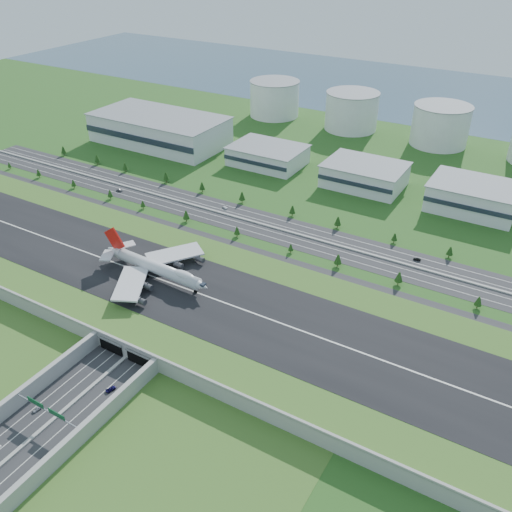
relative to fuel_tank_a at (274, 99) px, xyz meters
The scene contains 20 objects.
ground 332.88m from the fuel_tank_a, 68.84° to the right, with size 1200.00×1200.00×0.00m, color #214917.
airfield_deck 332.76m from the fuel_tank_a, 68.84° to the right, with size 520.00×100.00×9.20m.
underpass_road 426.88m from the fuel_tank_a, 73.66° to the right, with size 38.80×120.40×8.00m.
sign_gantry_near 422.58m from the fuel_tank_a, 73.50° to the right, with size 38.70×0.70×9.80m.
north_expressway 246.84m from the fuel_tank_a, 60.83° to the right, with size 560.00×36.00×0.12m, color #28282B.
tree_row 249.99m from the fuel_tank_a, 58.80° to the right, with size 500.16×48.70×8.42m.
hangar_west 134.72m from the fuel_tank_a, 111.80° to the right, with size 120.00×60.00×25.00m, color silver.
hangar_mid_a 134.54m from the fuel_tank_a, 63.43° to the right, with size 58.00×42.00×15.00m, color silver.
hangar_mid_b 188.43m from the fuel_tank_a, 39.61° to the right, with size 58.00×42.00×17.00m, color silver.
hangar_mid_c 255.13m from the fuel_tank_a, 28.07° to the right, with size 58.00×42.00×19.00m, color silver.
fuel_tank_a is the anchor object (origin of this frame).
fuel_tank_b 85.00m from the fuel_tank_a, ahead, with size 50.00×50.00×35.00m, color silver.
fuel_tank_c 170.00m from the fuel_tank_a, ahead, with size 50.00×50.00×35.00m, color silver.
bay_water 208.82m from the fuel_tank_a, 54.78° to the left, with size 1200.00×260.00×0.06m, color #365268.
boeing_747 323.98m from the fuel_tank_a, 72.54° to the right, with size 72.36×68.30×22.36m.
car_0 418.04m from the fuel_tank_a, 74.72° to the right, with size 1.73×4.30×1.46m, color silver.
car_2 400.53m from the fuel_tank_a, 71.27° to the right, with size 2.18×4.73×1.32m, color #0F0C3D.
car_4 224.94m from the fuel_tank_a, 92.42° to the right, with size 1.98×4.93×1.68m, color #5B5C61.
car_5 296.68m from the fuel_tank_a, 44.26° to the right, with size 1.53×4.39×1.45m, color black.
car_7 221.12m from the fuel_tank_a, 70.20° to the right, with size 1.98×4.86×1.41m, color white.
Camera 1 is at (148.72, -182.55, 173.15)m, focal length 38.00 mm.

